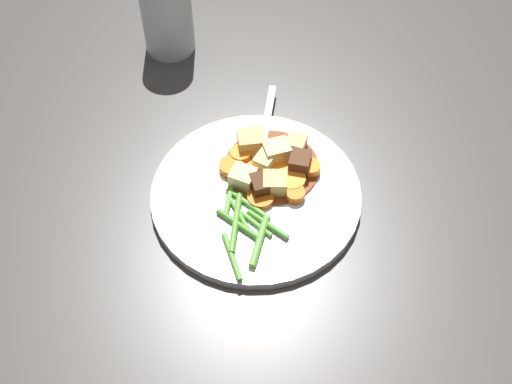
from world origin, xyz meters
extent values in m
plane|color=#423F3D|center=(0.00, 0.00, 0.00)|extent=(3.00, 3.00, 0.00)
cylinder|color=white|center=(0.00, 0.00, 0.01)|extent=(0.26, 0.26, 0.01)
cylinder|color=brown|center=(0.04, 0.00, 0.01)|extent=(0.12, 0.12, 0.00)
cylinder|color=orange|center=(-0.01, -0.01, 0.02)|extent=(0.05, 0.05, 0.01)
cylinder|color=orange|center=(0.03, 0.01, 0.02)|extent=(0.04, 0.04, 0.01)
cylinder|color=orange|center=(0.04, -0.02, 0.02)|extent=(0.05, 0.05, 0.01)
cylinder|color=orange|center=(0.04, 0.04, 0.02)|extent=(0.03, 0.03, 0.01)
cylinder|color=orange|center=(0.03, -0.03, 0.02)|extent=(0.05, 0.05, 0.01)
cylinder|color=orange|center=(0.02, 0.04, 0.02)|extent=(0.04, 0.04, 0.01)
cylinder|color=orange|center=(0.06, -0.05, 0.02)|extent=(0.04, 0.04, 0.01)
cylinder|color=orange|center=(0.01, -0.05, 0.02)|extent=(0.03, 0.03, 0.01)
cube|color=#DBBC6B|center=(0.08, -0.02, 0.02)|extent=(0.03, 0.03, 0.02)
cube|color=#EAD68C|center=(0.06, 0.00, 0.03)|extent=(0.04, 0.04, 0.03)
cube|color=#DBBC6B|center=(0.06, 0.04, 0.03)|extent=(0.04, 0.04, 0.03)
cube|color=#E5CC7A|center=(0.04, 0.01, 0.02)|extent=(0.03, 0.02, 0.02)
cube|color=#DBBC6B|center=(0.01, -0.02, 0.02)|extent=(0.04, 0.04, 0.02)
cube|color=#EAD68C|center=(0.01, 0.02, 0.02)|extent=(0.03, 0.03, 0.02)
cube|color=#56331E|center=(0.06, -0.03, 0.03)|extent=(0.03, 0.03, 0.03)
cube|color=#4C2B19|center=(0.01, -0.01, 0.02)|extent=(0.04, 0.04, 0.02)
cylinder|color=#4C8E33|center=(-0.06, -0.01, 0.02)|extent=(0.02, 0.07, 0.01)
cylinder|color=#599E38|center=(-0.05, 0.00, 0.02)|extent=(0.08, 0.04, 0.01)
cylinder|color=#66AD42|center=(-0.07, -0.04, 0.02)|extent=(0.07, 0.02, 0.01)
cylinder|color=#4C8E33|center=(-0.04, -0.04, 0.02)|extent=(0.02, 0.06, 0.01)
cylinder|color=#599E38|center=(-0.10, -0.02, 0.02)|extent=(0.05, 0.05, 0.01)
cylinder|color=#599E38|center=(-0.04, 0.00, 0.02)|extent=(0.04, 0.05, 0.01)
cylinder|color=#66AD42|center=(-0.02, 0.00, 0.02)|extent=(0.02, 0.07, 0.01)
cylinder|color=#66AD42|center=(-0.04, -0.02, 0.02)|extent=(0.02, 0.06, 0.01)
cylinder|color=#66AD42|center=(-0.03, 0.02, 0.02)|extent=(0.05, 0.02, 0.01)
cube|color=silver|center=(0.12, 0.04, 0.01)|extent=(0.11, 0.05, 0.00)
cube|color=silver|center=(0.06, 0.02, 0.01)|extent=(0.02, 0.03, 0.00)
cylinder|color=silver|center=(0.03, 0.02, 0.01)|extent=(0.04, 0.02, 0.00)
cylinder|color=silver|center=(0.03, 0.01, 0.01)|extent=(0.04, 0.02, 0.00)
cylinder|color=silver|center=(0.03, 0.01, 0.01)|extent=(0.04, 0.02, 0.00)
cylinder|color=silver|center=(0.03, 0.00, 0.01)|extent=(0.04, 0.02, 0.00)
cylinder|color=silver|center=(0.20, 0.24, 0.06)|extent=(0.07, 0.07, 0.12)
camera|label=1|loc=(-0.45, -0.22, 0.68)|focal=47.04mm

